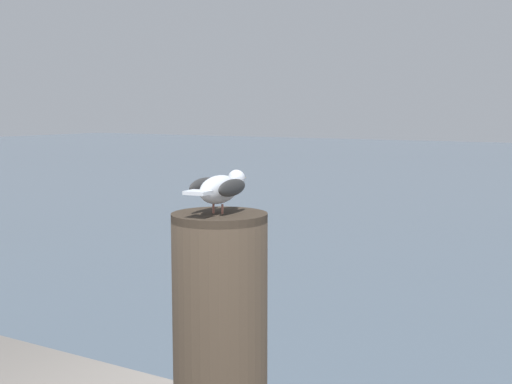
% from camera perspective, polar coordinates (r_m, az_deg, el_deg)
% --- Properties ---
extents(mooring_post, '(0.34, 0.34, 0.82)m').
position_cam_1_polar(mooring_post, '(2.52, -3.02, -11.06)').
color(mooring_post, '#382D23').
rests_on(mooring_post, harbor_quay).
extents(seagull, '(0.16, 0.39, 0.14)m').
position_cam_1_polar(seagull, '(2.42, -3.02, 0.34)').
color(seagull, '#C67460').
rests_on(seagull, mooring_post).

